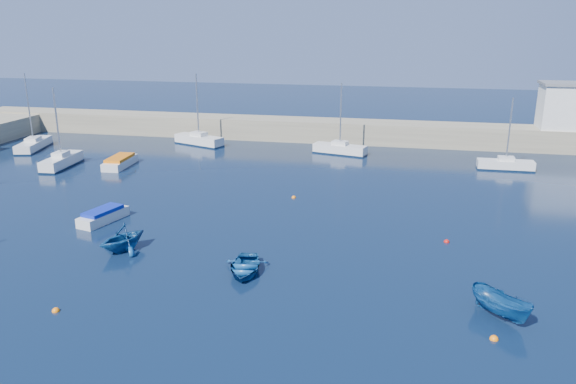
% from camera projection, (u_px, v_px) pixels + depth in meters
% --- Properties ---
extents(ground, '(220.00, 220.00, 0.00)m').
position_uv_depth(ground, '(193.00, 322.00, 28.26)').
color(ground, '#0C1B34').
rests_on(ground, ground).
extents(back_wall, '(96.00, 4.50, 2.60)m').
position_uv_depth(back_wall, '(325.00, 130.00, 70.93)').
color(back_wall, gray).
rests_on(back_wall, ground).
extents(sailboat_3, '(2.16, 6.24, 8.18)m').
position_uv_depth(sailboat_3, '(62.00, 161.00, 58.23)').
color(sailboat_3, silver).
rests_on(sailboat_3, ground).
extents(sailboat_4, '(3.44, 7.06, 8.86)m').
position_uv_depth(sailboat_4, '(34.00, 144.00, 66.31)').
color(sailboat_4, silver).
rests_on(sailboat_4, ground).
extents(sailboat_5, '(6.71, 4.10, 8.61)m').
position_uv_depth(sailboat_5, '(199.00, 140.00, 68.65)').
color(sailboat_5, silver).
rests_on(sailboat_5, ground).
extents(sailboat_6, '(6.28, 3.12, 8.03)m').
position_uv_depth(sailboat_6, '(340.00, 149.00, 63.94)').
color(sailboat_6, silver).
rests_on(sailboat_6, ground).
extents(sailboat_7, '(5.53, 1.60, 7.32)m').
position_uv_depth(sailboat_7, '(505.00, 164.00, 57.15)').
color(sailboat_7, silver).
rests_on(sailboat_7, ground).
extents(motorboat_1, '(2.44, 4.36, 1.01)m').
position_uv_depth(motorboat_1, '(103.00, 216.00, 42.32)').
color(motorboat_1, silver).
rests_on(motorboat_1, ground).
extents(motorboat_2, '(2.19, 5.33, 1.07)m').
position_uv_depth(motorboat_2, '(120.00, 162.00, 58.47)').
color(motorboat_2, silver).
rests_on(motorboat_2, ground).
extents(dinghy_center, '(3.19, 4.11, 0.78)m').
position_uv_depth(dinghy_center, '(245.00, 267.00, 33.67)').
color(dinghy_center, navy).
rests_on(dinghy_center, ground).
extents(dinghy_left, '(4.18, 4.41, 1.82)m').
position_uv_depth(dinghy_left, '(122.00, 238.00, 36.80)').
color(dinghy_left, navy).
rests_on(dinghy_left, ground).
extents(dinghy_right, '(3.47, 3.62, 1.41)m').
position_uv_depth(dinghy_right, '(501.00, 305.00, 28.49)').
color(dinghy_right, navy).
rests_on(dinghy_right, ground).
extents(buoy_0, '(0.41, 0.41, 0.41)m').
position_uv_depth(buoy_0, '(56.00, 311.00, 29.32)').
color(buoy_0, orange).
rests_on(buoy_0, ground).
extents(buoy_1, '(0.39, 0.39, 0.39)m').
position_uv_depth(buoy_1, '(447.00, 242.00, 38.50)').
color(buoy_1, '#B5140D').
rests_on(buoy_1, ground).
extents(buoy_2, '(0.42, 0.42, 0.42)m').
position_uv_depth(buoy_2, '(494.00, 339.00, 26.73)').
color(buoy_2, orange).
rests_on(buoy_2, ground).
extents(buoy_3, '(0.37, 0.37, 0.37)m').
position_uv_depth(buoy_3, '(294.00, 198.00, 48.17)').
color(buoy_3, orange).
rests_on(buoy_3, ground).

